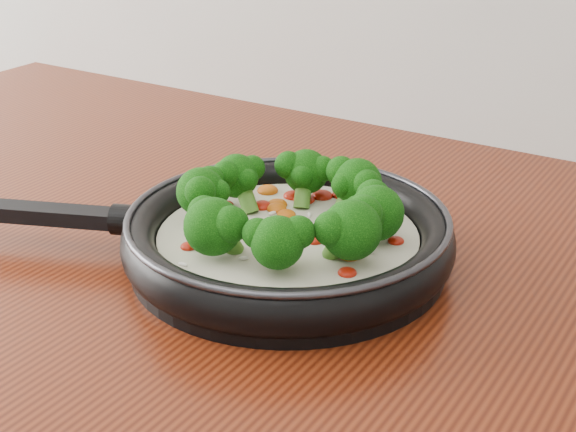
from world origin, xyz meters
The scene contains 1 object.
skillet centered at (0.00, 1.07, 0.93)m, with size 0.51×0.41×0.09m.
Camera 1 is at (0.37, 0.47, 1.27)m, focal length 52.39 mm.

